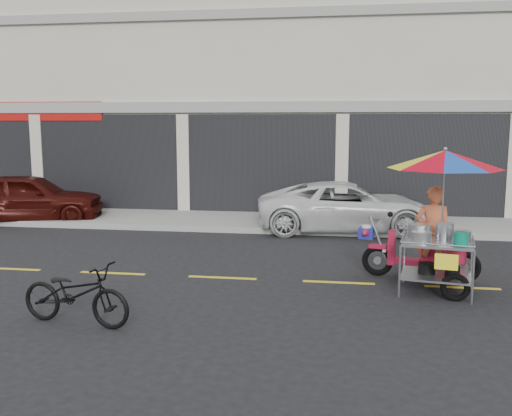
# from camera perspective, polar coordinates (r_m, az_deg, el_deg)

# --- Properties ---
(ground) EXTENTS (90.00, 90.00, 0.00)m
(ground) POSITION_cam_1_polar(r_m,az_deg,el_deg) (9.77, 8.26, -7.40)
(ground) COLOR black
(sidewalk) EXTENTS (45.00, 3.00, 0.15)m
(sidewalk) POSITION_cam_1_polar(r_m,az_deg,el_deg) (15.13, 8.44, -1.43)
(sidewalk) COLOR gray
(sidewalk) RESTS_ON ground
(shophouse_block) EXTENTS (36.00, 8.11, 10.40)m
(shophouse_block) POSITION_cam_1_polar(r_m,az_deg,el_deg) (20.25, 16.97, 12.62)
(shophouse_block) COLOR beige
(shophouse_block) RESTS_ON ground
(centerline) EXTENTS (42.00, 0.10, 0.01)m
(centerline) POSITION_cam_1_polar(r_m,az_deg,el_deg) (9.77, 8.26, -7.38)
(centerline) COLOR gold
(centerline) RESTS_ON ground
(maroon_sedan) EXTENTS (4.21, 2.55, 1.34)m
(maroon_sedan) POSITION_cam_1_polar(r_m,az_deg,el_deg) (16.52, -21.86, 0.97)
(maroon_sedan) COLOR #330A06
(maroon_sedan) RESTS_ON ground
(white_pickup) EXTENTS (4.57, 2.41, 1.22)m
(white_pickup) POSITION_cam_1_polar(r_m,az_deg,el_deg) (14.25, 9.13, 0.13)
(white_pickup) COLOR silver
(white_pickup) RESTS_ON ground
(near_bicycle) EXTENTS (1.68, 0.82, 0.85)m
(near_bicycle) POSITION_cam_1_polar(r_m,az_deg,el_deg) (8.00, -17.58, -8.17)
(near_bicycle) COLOR black
(near_bicycle) RESTS_ON ground
(food_vendor_rig) EXTENTS (2.29, 2.11, 2.31)m
(food_vendor_rig) POSITION_cam_1_polar(r_m,az_deg,el_deg) (9.57, 17.74, 0.79)
(food_vendor_rig) COLOR black
(food_vendor_rig) RESTS_ON ground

